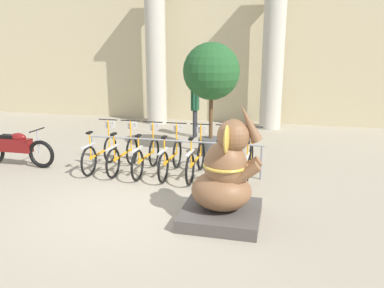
{
  "coord_description": "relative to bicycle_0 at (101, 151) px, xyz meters",
  "views": [
    {
      "loc": [
        2.5,
        -5.84,
        2.71
      ],
      "look_at": [
        0.9,
        0.79,
        1.0
      ],
      "focal_mm": 35.0,
      "sensor_mm": 36.0,
      "label": 1
    }
  ],
  "objects": [
    {
      "name": "bicycle_1",
      "position": [
        0.58,
        -0.0,
        0.0
      ],
      "size": [
        0.48,
        1.74,
        1.1
      ],
      "color": "black",
      "rests_on": "ground_plane"
    },
    {
      "name": "ground_plane",
      "position": [
        1.55,
        -1.87,
        -0.41
      ],
      "size": [
        60.0,
        60.0,
        0.0
      ],
      "primitive_type": "plane",
      "color": "#9E937F"
    },
    {
      "name": "bicycle_3",
      "position": [
        1.73,
        -0.04,
        0.0
      ],
      "size": [
        0.48,
        1.74,
        1.1
      ],
      "color": "black",
      "rests_on": "ground_plane"
    },
    {
      "name": "elephant_statue",
      "position": [
        3.24,
        -2.09,
        0.25
      ],
      "size": [
        1.26,
        1.26,
        1.98
      ],
      "color": "#4C4742",
      "rests_on": "ground_plane"
    },
    {
      "name": "bicycle_6",
      "position": [
        3.45,
        -0.05,
        0.0
      ],
      "size": [
        0.48,
        1.74,
        1.1
      ],
      "color": "black",
      "rests_on": "ground_plane"
    },
    {
      "name": "building_facade",
      "position": [
        1.55,
        6.73,
        2.59
      ],
      "size": [
        20.0,
        0.2,
        6.0
      ],
      "color": "#C6B78E",
      "rests_on": "ground_plane"
    },
    {
      "name": "motorcycle",
      "position": [
        -2.05,
        -0.29,
        0.04
      ],
      "size": [
        2.03,
        0.55,
        0.93
      ],
      "color": "black",
      "rests_on": "ground_plane"
    },
    {
      "name": "bicycle_5",
      "position": [
        2.88,
        -0.01,
        0.0
      ],
      "size": [
        0.48,
        1.74,
        1.1
      ],
      "color": "black",
      "rests_on": "ground_plane"
    },
    {
      "name": "bike_rack",
      "position": [
        1.73,
        0.08,
        0.2
      ],
      "size": [
        4.05,
        0.05,
        0.77
      ],
      "color": "gray",
      "rests_on": "ground_plane"
    },
    {
      "name": "person_pedestrian",
      "position": [
        1.4,
        3.73,
        0.66
      ],
      "size": [
        0.24,
        0.47,
        1.78
      ],
      "color": "#28282D",
      "rests_on": "ground_plane"
    },
    {
      "name": "potted_tree",
      "position": [
        2.26,
        1.84,
        1.66
      ],
      "size": [
        1.46,
        1.46,
        2.92
      ],
      "color": "#4C4C4C",
      "rests_on": "ground_plane"
    },
    {
      "name": "bicycle_2",
      "position": [
        1.15,
        -0.04,
        0.0
      ],
      "size": [
        0.48,
        1.74,
        1.1
      ],
      "color": "black",
      "rests_on": "ground_plane"
    },
    {
      "name": "bicycle_0",
      "position": [
        0.0,
        0.0,
        0.0
      ],
      "size": [
        0.48,
        1.74,
        1.1
      ],
      "color": "black",
      "rests_on": "ground_plane"
    },
    {
      "name": "bicycle_4",
      "position": [
        2.3,
        -0.04,
        0.0
      ],
      "size": [
        0.48,
        1.74,
        1.1
      ],
      "color": "black",
      "rests_on": "ground_plane"
    },
    {
      "name": "column_right",
      "position": [
        3.67,
        5.73,
        2.21
      ],
      "size": [
        0.93,
        0.93,
        5.16
      ],
      "color": "#BCB7A8",
      "rests_on": "ground_plane"
    },
    {
      "name": "column_left",
      "position": [
        -0.56,
        5.73,
        2.21
      ],
      "size": [
        0.93,
        0.93,
        5.16
      ],
      "color": "#BCB7A8",
      "rests_on": "ground_plane"
    }
  ]
}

